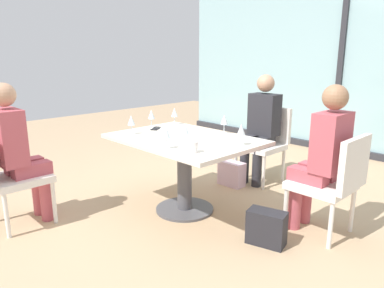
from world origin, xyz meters
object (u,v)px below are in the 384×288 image
(coffee_cup, at_px, (193,147))
(cell_phone_on_table, at_px, (156,129))
(person_near_window, at_px, (261,124))
(wine_glass_2, at_px, (224,120))
(chair_front_left, at_px, (7,173))
(wine_glass_4, at_px, (166,133))
(wine_glass_6, at_px, (131,121))
(handbag_1, at_px, (232,174))
(dining_table_main, at_px, (184,155))
(wine_glass_3, at_px, (151,115))
(person_front_left, at_px, (17,148))
(chair_far_right, at_px, (333,180))
(wine_glass_1, at_px, (185,129))
(handbag_0, at_px, (266,228))
(wine_glass_5, at_px, (241,130))
(wine_glass_0, at_px, (174,113))
(chair_near_window, at_px, (265,139))
(person_far_right, at_px, (323,153))

(coffee_cup, relative_size, cell_phone_on_table, 0.62)
(person_near_window, bearing_deg, wine_glass_2, -80.47)
(chair_front_left, distance_m, coffee_cup, 1.63)
(wine_glass_4, xyz_separation_m, wine_glass_6, (-0.66, 0.11, 0.00))
(wine_glass_2, xyz_separation_m, handbag_1, (-0.27, 0.46, -0.72))
(dining_table_main, xyz_separation_m, wine_glass_3, (-0.60, 0.09, 0.30))
(person_front_left, height_order, wine_glass_3, person_front_left)
(wine_glass_3, bearing_deg, wine_glass_4, -30.42)
(chair_far_right, height_order, wine_glass_3, wine_glass_3)
(wine_glass_1, relative_size, handbag_0, 0.62)
(wine_glass_5, bearing_deg, wine_glass_2, 148.21)
(person_front_left, relative_size, cell_phone_on_table, 8.75)
(wine_glass_0, xyz_separation_m, coffee_cup, (0.97, -0.66, -0.09))
(chair_far_right, xyz_separation_m, cell_phone_on_table, (-1.70, -0.47, 0.24))
(person_near_window, xyz_separation_m, wine_glass_5, (0.55, -1.06, 0.16))
(wine_glass_1, distance_m, handbag_1, 1.30)
(wine_glass_0, height_order, wine_glass_2, same)
(chair_near_window, bearing_deg, wine_glass_3, -115.98)
(wine_glass_4, relative_size, cell_phone_on_table, 1.28)
(wine_glass_6, distance_m, handbag_0, 1.59)
(wine_glass_5, bearing_deg, handbag_1, 133.37)
(chair_far_right, relative_size, wine_glass_0, 4.70)
(dining_table_main, distance_m, person_front_left, 1.47)
(person_near_window, xyz_separation_m, coffee_cup, (0.44, -1.52, 0.08))
(cell_phone_on_table, bearing_deg, wine_glass_5, -28.64)
(wine_glass_3, xyz_separation_m, coffee_cup, (1.04, -0.39, -0.09))
(chair_front_left, height_order, person_near_window, person_near_window)
(cell_phone_on_table, distance_m, handbag_0, 1.54)
(wine_glass_6, bearing_deg, wine_glass_1, 8.90)
(dining_table_main, relative_size, wine_glass_0, 7.36)
(wine_glass_0, xyz_separation_m, wine_glass_4, (0.73, -0.73, 0.00))
(person_far_right, xyz_separation_m, coffee_cup, (-0.67, -0.83, 0.08))
(chair_far_right, distance_m, handbag_0, 0.67)
(wine_glass_2, bearing_deg, wine_glass_6, -131.44)
(handbag_0, relative_size, handbag_1, 1.00)
(wine_glass_0, xyz_separation_m, handbag_1, (0.41, 0.51, -0.72))
(wine_glass_1, height_order, wine_glass_3, same)
(person_far_right, xyz_separation_m, wine_glass_1, (-0.91, -0.69, 0.16))
(cell_phone_on_table, bearing_deg, person_near_window, 33.00)
(wine_glass_5, relative_size, cell_phone_on_table, 1.28)
(handbag_0, bearing_deg, chair_near_window, 110.30)
(person_far_right, xyz_separation_m, wine_glass_0, (-1.64, -0.17, 0.16))
(person_near_window, xyz_separation_m, handbag_0, (0.93, -1.18, -0.56))
(wine_glass_0, distance_m, wine_glass_1, 0.89)
(chair_near_window, bearing_deg, handbag_1, -105.88)
(coffee_cup, bearing_deg, wine_glass_3, 159.19)
(person_near_window, height_order, wine_glass_4, person_near_window)
(wine_glass_3, bearing_deg, person_far_right, 14.41)
(wine_glass_6, xyz_separation_m, coffee_cup, (0.90, -0.04, -0.09))
(person_far_right, height_order, person_front_left, same)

